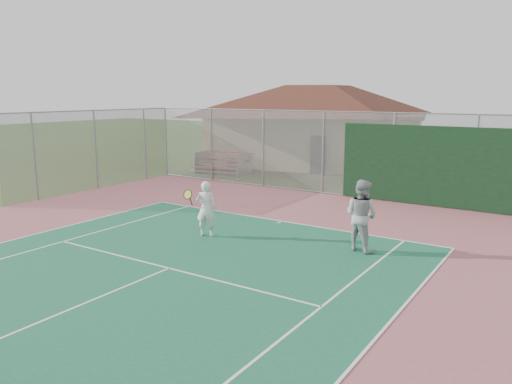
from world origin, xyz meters
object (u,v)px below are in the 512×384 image
clubhouse (318,117)px  bleachers (222,162)px  player_white_front (206,209)px  player_grey_back (361,216)px

clubhouse → bleachers: (-2.60, -6.25, -2.26)m
bleachers → player_white_front: bearing=-64.8°
bleachers → player_white_front: player_white_front is taller
clubhouse → bleachers: 7.14m
player_grey_back → player_white_front: bearing=28.8°
clubhouse → player_white_front: (4.39, -16.35, -2.00)m
bleachers → player_white_front: (7.00, -10.11, 0.26)m
clubhouse → player_grey_back: (8.77, -15.14, -1.87)m
player_white_front → player_grey_back: player_grey_back is taller
clubhouse → bleachers: size_ratio=4.64×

